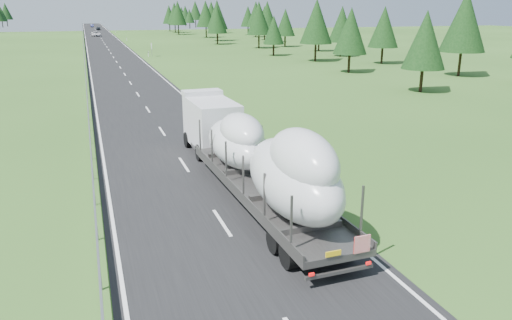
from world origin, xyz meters
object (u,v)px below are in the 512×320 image
object	(u,v)px
highway_sign	(152,47)
distant_car_blue	(92,26)
boat_truck	(251,150)
distant_van	(96,34)
distant_car_dark	(98,28)

from	to	relation	value
highway_sign	distant_car_blue	xyz separation A→B (m)	(-7.90, 159.94, -1.13)
boat_truck	distant_van	bearing A→B (deg)	91.27
highway_sign	boat_truck	bearing A→B (deg)	-93.64
highway_sign	distant_van	bearing A→B (deg)	96.18
distant_van	distant_car_blue	xyz separation A→B (m)	(0.43, 82.95, -0.11)
distant_car_dark	distant_car_blue	xyz separation A→B (m)	(-1.74, 34.38, -0.01)
boat_truck	distant_car_blue	xyz separation A→B (m)	(-3.00, 237.14, -1.72)
distant_car_blue	highway_sign	bearing A→B (deg)	-87.53
distant_car_blue	distant_van	bearing A→B (deg)	-90.66
boat_truck	distant_car_dark	bearing A→B (deg)	90.36
boat_truck	distant_van	xyz separation A→B (m)	(-3.43, 154.19, -1.61)
highway_sign	distant_van	xyz separation A→B (m)	(-8.33, 76.99, -1.01)
boat_truck	distant_car_dark	world-z (taller)	boat_truck
distant_car_dark	distant_car_blue	size ratio (longest dim) A/B	0.99
highway_sign	distant_car_blue	bearing A→B (deg)	92.83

